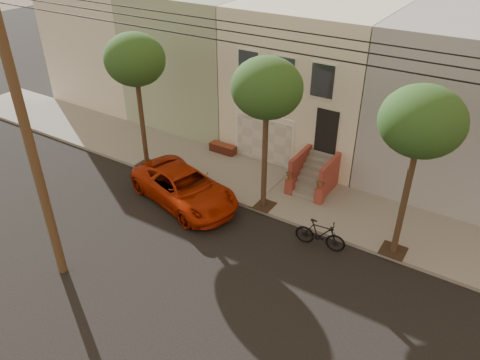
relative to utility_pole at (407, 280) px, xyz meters
The scene contains 9 objects.
ground 10.06m from the utility_pole, 158.20° to the left, with size 90.00×90.00×0.00m, color black.
sidewalk 12.78m from the utility_pole, 133.10° to the left, with size 40.00×3.70×0.15m, color gray.
house_row 16.53m from the utility_pole, 119.07° to the left, with size 33.10×11.70×7.00m.
tree_left 15.25m from the utility_pole, 152.26° to the left, with size 2.70×2.57×6.30m.
tree_mid 9.97m from the utility_pole, 134.59° to the left, with size 2.70×2.57×6.30m.
tree_right 7.26m from the utility_pole, 101.93° to the left, with size 2.70×2.57×6.30m.
utility_pole is the anchor object (origin of this frame).
pickup_truck 12.40m from the utility_pole, 150.47° to the left, with size 2.43×5.27×1.46m, color #B02405.
motorcycle 8.56m from the utility_pole, 123.29° to the left, with size 0.54×1.93×1.16m, color black.
Camera 1 is at (8.78, -10.12, 11.14)m, focal length 34.50 mm.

